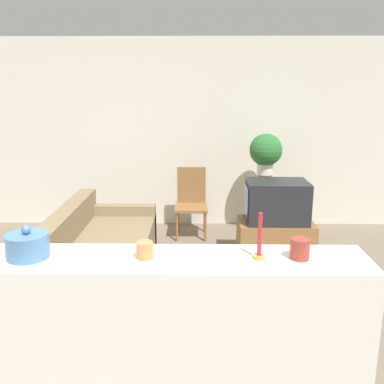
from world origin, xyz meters
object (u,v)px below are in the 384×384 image
at_px(potted_plant, 266,151).
at_px(decorative_bowl, 28,245).
at_px(wooden_chair, 191,200).
at_px(television, 276,201).
at_px(couch, 100,250).

distance_m(potted_plant, decorative_bowl, 3.94).
height_order(wooden_chair, decorative_bowl, decorative_bowl).
height_order(television, decorative_bowl, decorative_bowl).
bearing_deg(couch, decorative_bowl, -87.12).
bearing_deg(potted_plant, couch, -146.94).
bearing_deg(television, decorative_bowl, -127.58).
relative_size(television, wooden_chair, 0.74).
xyz_separation_m(wooden_chair, decorative_bowl, (-0.89, -3.42, 0.65)).
xyz_separation_m(couch, decorative_bowl, (0.11, -2.16, 0.90)).
distance_m(couch, wooden_chair, 1.63).
bearing_deg(wooden_chair, couch, -128.20).
bearing_deg(couch, television, 7.91).
bearing_deg(couch, potted_plant, 33.06).
height_order(couch, wooden_chair, wooden_chair).
distance_m(television, potted_plant, 1.11).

